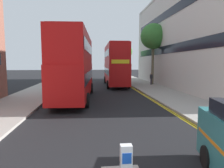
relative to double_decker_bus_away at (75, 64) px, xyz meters
The scene contains 10 objects.
sidewalk_right 9.23m from the double_decker_bus_away, ahead, with size 4.00×80.00×0.14m, color #9E9991.
sidewalk_left 5.19m from the double_decker_bus_away, behind, with size 4.00×80.00×0.14m, color #9E9991.
kerb_line_outer 7.51m from the double_decker_bus_away, 14.94° to the right, with size 0.10×56.00×0.01m, color yellow.
kerb_line_inner 7.36m from the double_decker_bus_away, 15.29° to the right, with size 0.10×56.00×0.01m, color yellow.
double_decker_bus_away is the anchor object (origin of this frame).
double_decker_bus_oncoming 10.99m from the double_decker_bus_away, 64.56° to the left, with size 2.93×10.85×5.64m.
pedestrian_far 13.69m from the double_decker_bus_away, 44.27° to the left, with size 0.34×0.22×1.62m.
street_tree_near 14.52m from the double_decker_bus_away, 44.65° to the left, with size 3.52×3.52×8.43m.
street_tree_mid 24.94m from the double_decker_bus_away, 70.65° to the left, with size 3.22×3.22×6.93m.
townhouse_terrace_right 17.69m from the double_decker_bus_away, 25.14° to the left, with size 10.08×28.00×12.63m.
Camera 1 is at (-0.80, -1.59, 3.15)m, focal length 31.84 mm.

